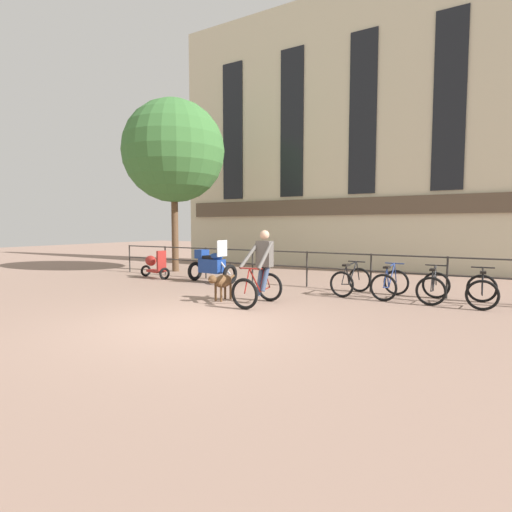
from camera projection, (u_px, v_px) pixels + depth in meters
name	position (u px, v px, depth m)	size (l,w,h in m)	color
ground_plane	(194.00, 324.00, 7.34)	(60.00, 60.00, 0.00)	#8E7060
canal_railing	(307.00, 263.00, 11.75)	(15.05, 0.05, 1.05)	#2D2B28
building_facade	(365.00, 130.00, 16.33)	(18.00, 0.72, 11.49)	beige
cyclist_with_bike	(261.00, 271.00, 9.13)	(0.70, 1.18, 1.70)	black
dog	(221.00, 282.00, 9.57)	(0.31, 0.98, 0.65)	brown
parked_motorcycle	(212.00, 265.00, 12.65)	(1.70, 0.80, 1.35)	black
parked_bicycle_near_lamp	(351.00, 281.00, 10.43)	(0.80, 1.19, 0.86)	black
parked_bicycle_mid_left	(390.00, 284.00, 9.93)	(0.75, 1.16, 0.86)	black
parked_bicycle_mid_right	(434.00, 287.00, 9.42)	(0.67, 1.12, 0.86)	black
parked_bicycle_far_end	(482.00, 290.00, 8.91)	(0.69, 1.13, 0.86)	black
parked_scooter	(154.00, 265.00, 13.77)	(1.34, 0.69, 0.96)	black
tree_canalside_left	(174.00, 152.00, 15.44)	(3.94, 3.94, 6.65)	brown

